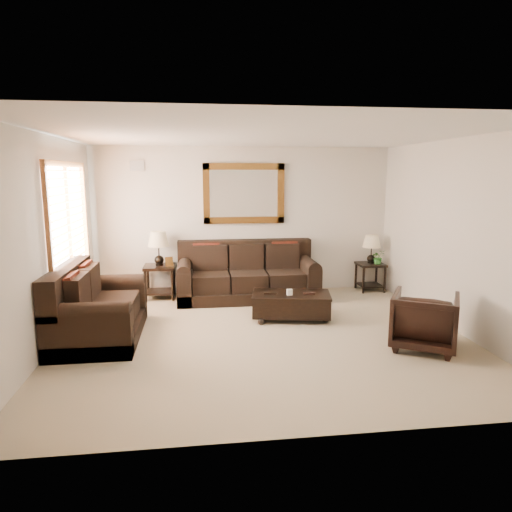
{
  "coord_description": "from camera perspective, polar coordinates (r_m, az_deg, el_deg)",
  "views": [
    {
      "loc": [
        -0.87,
        -5.95,
        2.2
      ],
      "look_at": [
        -0.02,
        0.6,
        1.01
      ],
      "focal_mm": 32.0,
      "sensor_mm": 36.0,
      "label": 1
    }
  ],
  "objects": [
    {
      "name": "room",
      "position": [
        6.07,
        0.9,
        2.13
      ],
      "size": [
        5.51,
        5.01,
        2.71
      ],
      "color": "#82765A",
      "rests_on": "ground"
    },
    {
      "name": "window",
      "position": [
        7.12,
        -22.34,
        4.18
      ],
      "size": [
        0.07,
        1.96,
        1.66
      ],
      "color": "white",
      "rests_on": "room"
    },
    {
      "name": "mirror",
      "position": [
        8.47,
        -1.51,
        7.81
      ],
      "size": [
        1.5,
        0.06,
        1.1
      ],
      "color": "#442B0D",
      "rests_on": "room"
    },
    {
      "name": "air_vent",
      "position": [
        8.49,
        -14.66,
        10.87
      ],
      "size": [
        0.25,
        0.02,
        0.18
      ],
      "primitive_type": "cube",
      "color": "#999999",
      "rests_on": "room"
    },
    {
      "name": "sofa",
      "position": [
        8.22,
        -1.14,
        -2.72
      ],
      "size": [
        2.46,
        1.06,
        1.01
      ],
      "color": "black",
      "rests_on": "room"
    },
    {
      "name": "loveseat",
      "position": [
        6.58,
        -19.49,
        -6.58
      ],
      "size": [
        1.05,
        1.77,
        1.0
      ],
      "rotation": [
        0.0,
        0.0,
        1.57
      ],
      "color": "black",
      "rests_on": "room"
    },
    {
      "name": "end_table_left",
      "position": [
        8.28,
        -12.03,
        0.11
      ],
      "size": [
        0.55,
        0.55,
        1.2
      ],
      "color": "black",
      "rests_on": "room"
    },
    {
      "name": "end_table_right",
      "position": [
        8.92,
        14.19,
        0.18
      ],
      "size": [
        0.49,
        0.49,
        1.07
      ],
      "color": "black",
      "rests_on": "room"
    },
    {
      "name": "coffee_table",
      "position": [
        7.06,
        4.4,
        -5.87
      ],
      "size": [
        1.28,
        0.84,
        0.5
      ],
      "rotation": [
        0.0,
        0.0,
        -0.18
      ],
      "color": "black",
      "rests_on": "room"
    },
    {
      "name": "armchair",
      "position": [
        6.23,
        20.33,
        -7.27
      ],
      "size": [
        1.04,
        1.02,
        0.8
      ],
      "primitive_type": "imported",
      "rotation": [
        0.0,
        0.0,
        2.6
      ],
      "color": "black",
      "rests_on": "floor"
    },
    {
      "name": "potted_plant",
      "position": [
        8.89,
        15.02,
        -0.31
      ],
      "size": [
        0.26,
        0.28,
        0.21
      ],
      "primitive_type": "imported",
      "rotation": [
        0.0,
        0.0,
        0.06
      ],
      "color": "#286020",
      "rests_on": "end_table_right"
    }
  ]
}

